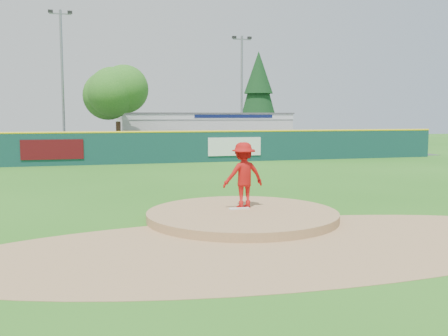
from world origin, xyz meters
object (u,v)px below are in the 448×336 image
object	(u,v)px
deciduous_tree	(118,95)
light_pole_right	(242,87)
pool_building_grp	(201,131)
pitcher	(243,175)
van	(171,145)
conifer_tree	(258,92)
light_pole_left	(62,76)

from	to	relation	value
deciduous_tree	light_pole_right	world-z (taller)	light_pole_right
pool_building_grp	deciduous_tree	xyz separation A→B (m)	(-8.00, -6.99, 2.89)
pitcher	van	xyz separation A→B (m)	(1.99, 25.39, -0.49)
pool_building_grp	conifer_tree	xyz separation A→B (m)	(7.00, 4.01, 3.88)
pitcher	van	bearing A→B (deg)	-101.95
pitcher	deciduous_tree	world-z (taller)	deciduous_tree
light_pole_left	light_pole_right	bearing A→B (deg)	7.59
deciduous_tree	light_pole_left	bearing A→B (deg)	153.43
van	pool_building_grp	bearing A→B (deg)	-15.26
pitcher	light_pole_right	size ratio (longest dim) A/B	0.20
van	deciduous_tree	world-z (taller)	deciduous_tree
pitcher	light_pole_left	world-z (taller)	light_pole_left
pitcher	conifer_tree	distance (m)	37.94
light_pole_left	pitcher	bearing A→B (deg)	-76.80
deciduous_tree	conifer_tree	size ratio (longest dim) A/B	0.77
pitcher	light_pole_right	distance (m)	30.09
pitcher	deciduous_tree	distance (m)	24.77
pool_building_grp	deciduous_tree	bearing A→B (deg)	-138.84
van	light_pole_right	xyz separation A→B (m)	(6.81, 3.06, 4.81)
pool_building_grp	pitcher	bearing A→B (deg)	-100.45
deciduous_tree	light_pole_left	world-z (taller)	light_pole_left
pitcher	van	distance (m)	25.47
deciduous_tree	van	bearing A→B (deg)	12.65
light_pole_left	pool_building_grp	bearing A→B (deg)	22.60
deciduous_tree	conifer_tree	bearing A→B (deg)	36.25
van	conifer_tree	bearing A→B (deg)	-30.13
pool_building_grp	light_pole_left	world-z (taller)	light_pole_left
conifer_tree	light_pole_right	bearing A→B (deg)	-119.74
conifer_tree	light_pole_right	distance (m)	8.06
conifer_tree	light_pole_left	size ratio (longest dim) A/B	0.86
pitcher	pool_building_grp	size ratio (longest dim) A/B	0.13
light_pole_right	conifer_tree	bearing A→B (deg)	60.26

